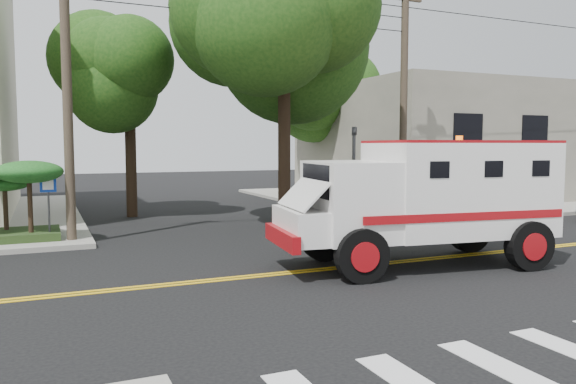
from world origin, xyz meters
name	(u,v)px	position (x,y,z in m)	size (l,w,h in m)	color
ground	(333,268)	(0.00, 0.00, 0.00)	(100.00, 100.00, 0.00)	black
sidewalk_ne	(433,197)	(13.50, 13.50, 0.07)	(17.00, 17.00, 0.15)	gray
building_right	(450,142)	(15.00, 14.00, 3.15)	(14.00, 12.00, 6.00)	slate
utility_pole_left	(67,92)	(-5.60, 6.00, 4.50)	(0.28, 0.28, 9.00)	#382D23
utility_pole_right	(404,104)	(6.30, 6.20, 4.50)	(0.28, 0.28, 9.00)	#382D23
tree_main	(299,21)	(1.94, 6.21, 7.20)	(6.08, 5.70, 9.85)	black
tree_left	(138,76)	(-2.68, 11.79, 5.73)	(4.48, 4.20, 7.70)	black
tree_right	(340,88)	(8.84, 15.77, 6.09)	(4.80, 4.50, 8.20)	black
traffic_signal	(354,166)	(3.80, 5.60, 2.23)	(0.15, 0.18, 3.60)	#3F3F42
accessibility_sign	(49,199)	(-6.20, 6.17, 1.37)	(0.45, 0.10, 2.02)	#3F3F42
palm_planter	(2,190)	(-7.44, 6.62, 1.65)	(3.52, 2.63, 2.36)	#1E3314
armored_truck	(427,195)	(2.26, -0.56, 1.74)	(6.99, 3.41, 3.07)	white
pedestrian_a	(354,189)	(5.50, 8.44, 1.12)	(0.71, 0.46, 1.94)	gray
pedestrian_b	(483,197)	(9.65, 5.50, 0.91)	(0.74, 0.58, 1.53)	gray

